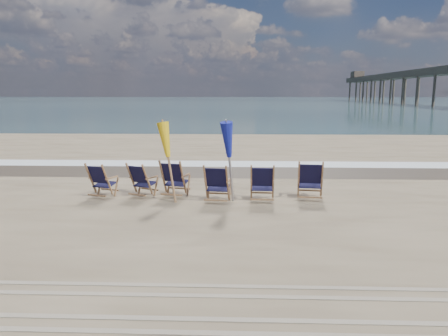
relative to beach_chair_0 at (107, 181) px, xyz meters
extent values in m
plane|color=#38565D|center=(2.94, 125.28, -0.45)|extent=(400.00, 400.00, 0.00)
cube|color=silver|center=(2.94, 5.58, -0.45)|extent=(200.00, 1.40, 0.01)
cube|color=#42362A|center=(2.94, 4.08, -0.45)|extent=(200.00, 2.60, 0.00)
cylinder|color=#916641|center=(1.60, -0.15, 0.52)|extent=(0.06, 0.06, 1.95)
cone|color=yellow|center=(1.60, -0.15, 1.02)|extent=(0.30, 0.30, 0.85)
cylinder|color=#A5A5AD|center=(3.08, -0.25, 0.53)|extent=(0.06, 0.06, 1.98)
cone|color=navy|center=(3.08, -0.25, 1.05)|extent=(0.30, 0.30, 0.85)
camera|label=1|loc=(3.33, -10.57, 2.19)|focal=35.00mm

